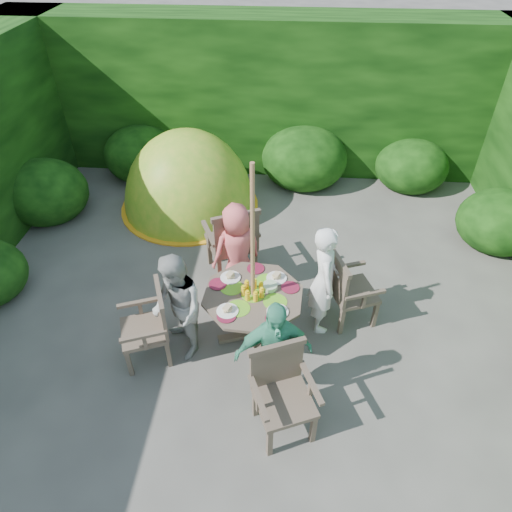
# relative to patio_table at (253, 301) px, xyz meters

# --- Properties ---
(ground) EXTENTS (60.00, 60.00, 0.00)m
(ground) POSITION_rel_patio_table_xyz_m (-0.04, 0.23, -0.55)
(ground) COLOR #4D4A44
(ground) RESTS_ON ground
(hedge_enclosure) EXTENTS (9.00, 9.00, 2.50)m
(hedge_enclosure) POSITION_rel_patio_table_xyz_m (-0.04, 1.57, 0.70)
(hedge_enclosure) COLOR black
(hedge_enclosure) RESTS_ON ground
(patio_table) EXTENTS (1.42, 1.42, 0.78)m
(patio_table) POSITION_rel_patio_table_xyz_m (0.00, 0.00, 0.00)
(patio_table) COLOR #46392D
(patio_table) RESTS_ON ground
(parasol_pole) EXTENTS (0.06, 0.06, 2.20)m
(parasol_pole) POSITION_rel_patio_table_xyz_m (-0.00, -0.00, 0.55)
(parasol_pole) COLOR #94653B
(parasol_pole) RESTS_ON ground
(garden_chair_right) EXTENTS (0.63, 0.67, 0.90)m
(garden_chair_right) POSITION_rel_patio_table_xyz_m (1.04, 0.35, -0.07)
(garden_chair_right) COLOR #46392D
(garden_chair_right) RESTS_ON ground
(garden_chair_left) EXTENTS (0.62, 0.66, 0.88)m
(garden_chair_left) POSITION_rel_patio_table_xyz_m (-1.05, -0.35, -0.08)
(garden_chair_left) COLOR #46392D
(garden_chair_left) RESTS_ON ground
(garden_chair_back) EXTENTS (0.78, 0.75, 1.03)m
(garden_chair_back) POSITION_rel_patio_table_xyz_m (-0.34, 1.03, 0.00)
(garden_chair_back) COLOR #46392D
(garden_chair_back) RESTS_ON ground
(garden_chair_front) EXTENTS (0.68, 0.65, 0.90)m
(garden_chair_front) POSITION_rel_patio_table_xyz_m (0.34, -1.05, -0.06)
(garden_chair_front) COLOR #46392D
(garden_chair_front) RESTS_ON ground
(child_right) EXTENTS (0.36, 0.52, 1.36)m
(child_right) POSITION_rel_patio_table_xyz_m (0.75, 0.25, 0.14)
(child_right) COLOR white
(child_right) RESTS_ON ground
(child_left) EXTENTS (0.74, 0.78, 1.28)m
(child_left) POSITION_rel_patio_table_xyz_m (-0.76, -0.26, 0.09)
(child_left) COLOR #A4A5A0
(child_left) RESTS_ON ground
(child_back) EXTENTS (0.73, 0.65, 1.25)m
(child_back) POSITION_rel_patio_table_xyz_m (-0.26, 0.76, 0.08)
(child_back) COLOR #E96060
(child_back) RESTS_ON ground
(child_front) EXTENTS (0.79, 0.47, 1.27)m
(child_front) POSITION_rel_patio_table_xyz_m (0.25, -0.76, 0.09)
(child_front) COLOR #49AA83
(child_front) RESTS_ON ground
(dome_tent) EXTENTS (2.38, 2.38, 2.49)m
(dome_tent) POSITION_rel_patio_table_xyz_m (-1.25, 2.62, -0.55)
(dome_tent) COLOR #6BB021
(dome_tent) RESTS_ON ground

